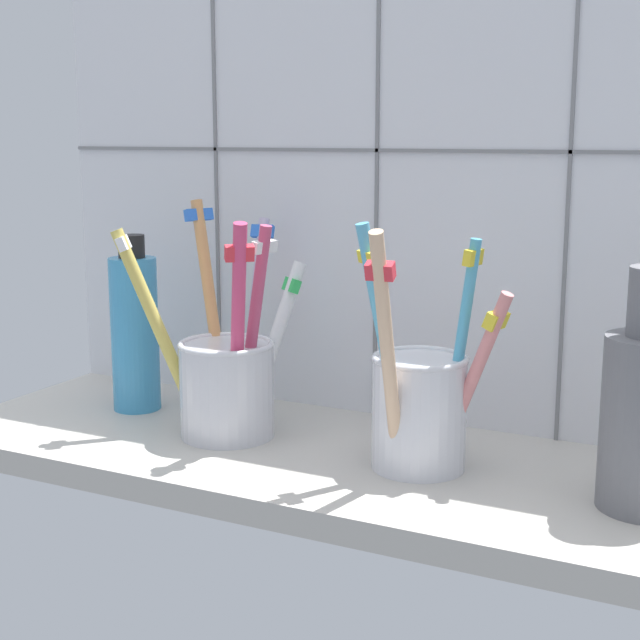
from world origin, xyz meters
TOP-DOWN VIEW (x-y plane):
  - counter_slab at (0.00, 0.00)cm, footprint 64.00×22.00cm
  - tile_wall_back at (-0.00, 12.00)cm, footprint 64.00×2.20cm
  - toothbrush_cup_left at (-8.40, 0.52)cm, footprint 13.67×12.92cm
  - toothbrush_cup_right at (8.41, -0.01)cm, footprint 10.50×12.65cm
  - soap_bottle at (-19.73, 2.93)cm, footprint 4.21×4.21cm

SIDE VIEW (x-z plane):
  - counter_slab at x=0.00cm, z-range 0.00..2.00cm
  - toothbrush_cup_right at x=8.41cm, z-range -2.17..16.22cm
  - toothbrush_cup_left at x=-8.40cm, z-range -2.39..16.51cm
  - soap_bottle at x=-19.73cm, z-range 1.33..16.98cm
  - tile_wall_back at x=0.00cm, z-range 0.00..45.00cm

